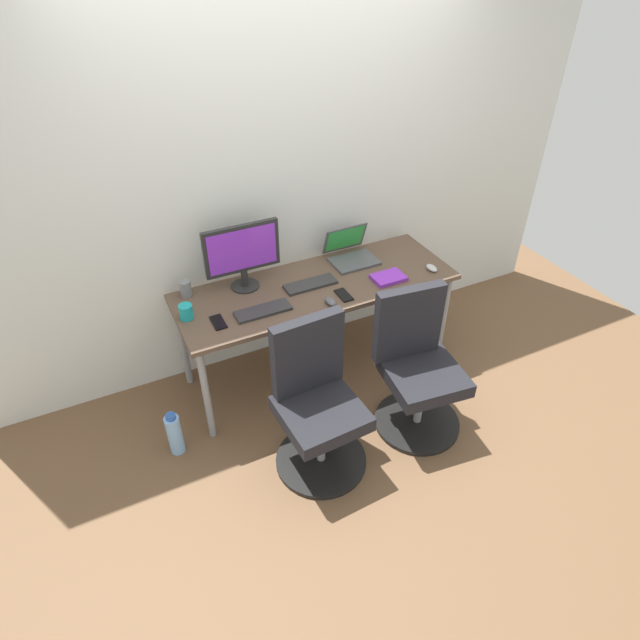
{
  "coord_description": "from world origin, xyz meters",
  "views": [
    {
      "loc": [
        -1.26,
        -2.61,
        2.62
      ],
      "look_at": [
        0.0,
        -0.05,
        0.47
      ],
      "focal_mm": 30.21,
      "sensor_mm": 36.0,
      "label": 1
    }
  ],
  "objects_px": {
    "office_chair_left": "(317,405)",
    "office_chair_right": "(417,369)",
    "water_bottle_on_floor": "(175,434)",
    "open_laptop": "(350,252)",
    "desktop_monitor": "(242,252)",
    "coffee_mug": "(186,312)"
  },
  "relations": [
    {
      "from": "water_bottle_on_floor",
      "to": "open_laptop",
      "type": "relative_size",
      "value": 1.0
    },
    {
      "from": "office_chair_right",
      "to": "open_laptop",
      "type": "distance_m",
      "value": 0.96
    },
    {
      "from": "open_laptop",
      "to": "coffee_mug",
      "type": "bearing_deg",
      "value": -171.49
    },
    {
      "from": "water_bottle_on_floor",
      "to": "open_laptop",
      "type": "xyz_separation_m",
      "value": [
        1.44,
        0.49,
        0.63
      ]
    },
    {
      "from": "coffee_mug",
      "to": "water_bottle_on_floor",
      "type": "bearing_deg",
      "value": -128.52
    },
    {
      "from": "office_chair_left",
      "to": "open_laptop",
      "type": "xyz_separation_m",
      "value": [
        0.69,
        0.89,
        0.35
      ]
    },
    {
      "from": "office_chair_right",
      "to": "office_chair_left",
      "type": "bearing_deg",
      "value": 179.97
    },
    {
      "from": "office_chair_right",
      "to": "water_bottle_on_floor",
      "type": "xyz_separation_m",
      "value": [
        -1.43,
        0.4,
        -0.28
      ]
    },
    {
      "from": "office_chair_left",
      "to": "office_chair_right",
      "type": "distance_m",
      "value": 0.68
    },
    {
      "from": "office_chair_left",
      "to": "water_bottle_on_floor",
      "type": "relative_size",
      "value": 3.03
    },
    {
      "from": "office_chair_left",
      "to": "open_laptop",
      "type": "distance_m",
      "value": 1.18
    },
    {
      "from": "office_chair_left",
      "to": "office_chair_right",
      "type": "relative_size",
      "value": 1.0
    },
    {
      "from": "water_bottle_on_floor",
      "to": "coffee_mug",
      "type": "relative_size",
      "value": 3.37
    },
    {
      "from": "office_chair_left",
      "to": "desktop_monitor",
      "type": "bearing_deg",
      "value": 95.11
    },
    {
      "from": "office_chair_right",
      "to": "water_bottle_on_floor",
      "type": "distance_m",
      "value": 1.51
    },
    {
      "from": "open_laptop",
      "to": "coffee_mug",
      "type": "distance_m",
      "value": 1.21
    },
    {
      "from": "office_chair_right",
      "to": "open_laptop",
      "type": "height_order",
      "value": "office_chair_right"
    },
    {
      "from": "open_laptop",
      "to": "office_chair_left",
      "type": "bearing_deg",
      "value": -127.89
    },
    {
      "from": "office_chair_right",
      "to": "open_laptop",
      "type": "xyz_separation_m",
      "value": [
        0.02,
        0.89,
        0.35
      ]
    },
    {
      "from": "desktop_monitor",
      "to": "coffee_mug",
      "type": "xyz_separation_m",
      "value": [
        -0.42,
        -0.17,
        -0.2
      ]
    },
    {
      "from": "open_laptop",
      "to": "office_chair_right",
      "type": "bearing_deg",
      "value": -91.0
    },
    {
      "from": "open_laptop",
      "to": "water_bottle_on_floor",
      "type": "bearing_deg",
      "value": -161.29
    }
  ]
}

